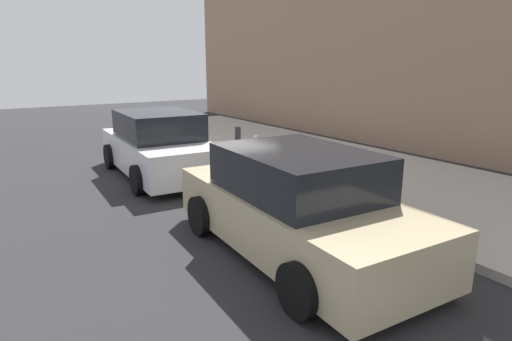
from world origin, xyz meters
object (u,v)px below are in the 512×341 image
object	(u,v)px
suitcase_maroon_0	(354,184)
suitcase_silver_4	(288,161)
parked_car_white_1	(159,146)
suitcase_black_1	(332,177)
suitcase_navy_2	(317,169)
fire_hydrant	(256,148)
suitcase_olive_5	(272,157)
bollard_post	(238,143)
parked_car_beige_0	(297,206)
suitcase_teal_3	(300,166)

from	to	relation	value
suitcase_maroon_0	suitcase_silver_4	world-z (taller)	suitcase_silver_4
suitcase_maroon_0	parked_car_white_1	size ratio (longest dim) A/B	0.17
suitcase_black_1	parked_car_white_1	distance (m)	4.34
suitcase_silver_4	suitcase_navy_2	bearing A→B (deg)	179.17
suitcase_maroon_0	fire_hydrant	world-z (taller)	suitcase_maroon_0
suitcase_silver_4	suitcase_olive_5	size ratio (longest dim) A/B	1.27
bollard_post	parked_car_beige_0	bearing A→B (deg)	157.36
parked_car_beige_0	suitcase_black_1	bearing A→B (deg)	-53.35
fire_hydrant	parked_car_beige_0	xyz separation A→B (m)	(-4.64, 2.37, 0.19)
suitcase_silver_4	bollard_post	distance (m)	2.06
suitcase_teal_3	parked_car_white_1	bearing A→B (deg)	41.09
suitcase_teal_3	parked_car_white_1	xyz separation A→B (m)	(2.63, 2.29, 0.29)
suitcase_teal_3	fire_hydrant	xyz separation A→B (m)	(1.89, -0.08, 0.09)
fire_hydrant	suitcase_navy_2	bearing A→B (deg)	179.71
suitcase_navy_2	bollard_post	size ratio (longest dim) A/B	0.84
suitcase_teal_3	suitcase_olive_5	size ratio (longest dim) A/B	0.96
fire_hydrant	suitcase_teal_3	bearing A→B (deg)	177.60
suitcase_black_1	parked_car_beige_0	world-z (taller)	parked_car_beige_0
bollard_post	parked_car_beige_0	world-z (taller)	parked_car_beige_0
fire_hydrant	parked_car_white_1	world-z (taller)	parked_car_white_1
suitcase_maroon_0	suitcase_silver_4	size ratio (longest dim) A/B	0.87
suitcase_maroon_0	suitcase_silver_4	distance (m)	2.10
suitcase_black_1	suitcase_silver_4	size ratio (longest dim) A/B	0.89
parked_car_white_1	suitcase_black_1	bearing A→B (deg)	-147.42
bollard_post	parked_car_white_1	distance (m)	2.23
suitcase_maroon_0	suitcase_silver_4	bearing A→B (deg)	0.83
suitcase_maroon_0	suitcase_navy_2	world-z (taller)	suitcase_maroon_0
suitcase_black_1	parked_car_white_1	xyz separation A→B (m)	(3.64, 2.33, 0.31)
suitcase_maroon_0	bollard_post	size ratio (longest dim) A/B	0.86
parked_car_beige_0	parked_car_white_1	xyz separation A→B (m)	(5.38, 0.00, 0.01)
fire_hydrant	parked_car_beige_0	size ratio (longest dim) A/B	0.17
suitcase_navy_2	suitcase_olive_5	bearing A→B (deg)	1.25
fire_hydrant	parked_car_beige_0	distance (m)	5.22
suitcase_olive_5	parked_car_white_1	distance (m)	2.78
parked_car_beige_0	fire_hydrant	bearing A→B (deg)	-27.08
suitcase_teal_3	parked_car_beige_0	world-z (taller)	parked_car_beige_0
suitcase_silver_4	bollard_post	xyz separation A→B (m)	(2.05, 0.15, 0.12)
suitcase_navy_2	fire_hydrant	size ratio (longest dim) A/B	1.00
fire_hydrant	parked_car_beige_0	bearing A→B (deg)	152.92
parked_car_white_1	suitcase_silver_4	bearing A→B (deg)	-131.46
parked_car_beige_0	suitcase_maroon_0	bearing A→B (deg)	-63.87
suitcase_teal_3	parked_car_beige_0	bearing A→B (deg)	140.13
suitcase_teal_3	fire_hydrant	world-z (taller)	fire_hydrant
suitcase_maroon_0	fire_hydrant	size ratio (longest dim) A/B	1.02
suitcase_silver_4	fire_hydrant	size ratio (longest dim) A/B	1.17
suitcase_maroon_0	suitcase_teal_3	distance (m)	1.57
suitcase_silver_4	parked_car_white_1	distance (m)	3.18
suitcase_navy_2	fire_hydrant	xyz separation A→B (m)	(2.38, -0.01, 0.05)
suitcase_silver_4	bollard_post	size ratio (longest dim) A/B	0.99
suitcase_navy_2	suitcase_olive_5	world-z (taller)	suitcase_navy_2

